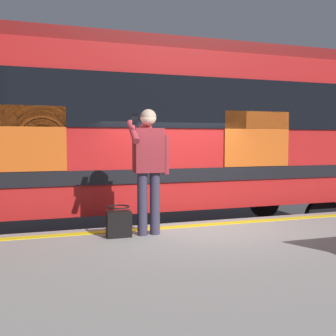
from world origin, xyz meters
TOP-DOWN VIEW (x-y plane):
  - ground_plane at (0.00, 0.00)m, footprint 23.91×23.91m
  - platform at (0.00, 1.86)m, footprint 13.63×3.72m
  - safety_line at (0.00, 0.30)m, footprint 13.35×0.16m
  - track_rail_near at (0.00, -1.25)m, footprint 17.71×0.08m
  - track_rail_far at (0.00, -2.69)m, footprint 17.71×0.08m
  - train_carriage at (0.42, -1.96)m, footprint 11.69×2.81m
  - passenger at (0.77, 0.62)m, footprint 0.57×0.55m
  - handbag at (1.19, 0.62)m, footprint 0.33×0.30m

SIDE VIEW (x-z plane):
  - ground_plane at x=0.00m, z-range 0.00..0.00m
  - track_rail_near at x=0.00m, z-range 0.00..0.16m
  - track_rail_far at x=0.00m, z-range 0.00..0.16m
  - platform at x=0.00m, z-range 0.00..0.88m
  - safety_line at x=0.00m, z-range 0.88..0.89m
  - handbag at x=1.19m, z-range 0.86..1.28m
  - passenger at x=0.77m, z-range 1.04..2.78m
  - train_carriage at x=0.42m, z-range 0.54..4.39m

